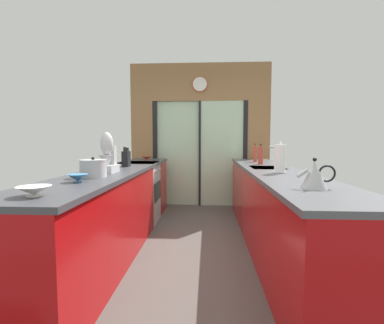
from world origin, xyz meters
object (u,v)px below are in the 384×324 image
object	(u,v)px
mixing_bowl_far	(147,158)
paper_towel_roll	(280,159)
stand_mixer	(108,157)
stock_pot	(93,168)
knife_block	(126,159)
oven_range	(139,192)
soap_bottle_far	(255,154)
mixing_bowl_mid	(78,178)
kettle	(315,175)
mixing_bowl_near	(34,191)
soap_bottle_near	(261,156)

from	to	relation	value
mixing_bowl_far	paper_towel_roll	size ratio (longest dim) A/B	0.59
mixing_bowl_far	stand_mixer	size ratio (longest dim) A/B	0.45
stock_pot	mixing_bowl_far	bearing A→B (deg)	90.00
mixing_bowl_far	knife_block	size ratio (longest dim) A/B	0.75
oven_range	paper_towel_roll	xyz separation A→B (m)	(1.80, -1.30, 0.61)
mixing_bowl_far	soap_bottle_far	xyz separation A→B (m)	(1.78, -0.32, 0.09)
mixing_bowl_far	knife_block	xyz separation A→B (m)	(-0.00, -1.19, 0.07)
mixing_bowl_mid	mixing_bowl_far	xyz separation A→B (m)	(-0.00, 2.52, 0.00)
stock_pot	paper_towel_roll	size ratio (longest dim) A/B	0.75
stand_mixer	paper_towel_roll	world-z (taller)	stand_mixer
stand_mixer	kettle	distance (m)	1.98
mixing_bowl_near	soap_bottle_near	size ratio (longest dim) A/B	0.70
mixing_bowl_far	oven_range	bearing A→B (deg)	-92.11
oven_range	mixing_bowl_mid	distance (m)	2.08
oven_range	soap_bottle_near	distance (m)	1.91
knife_block	stock_pot	bearing A→B (deg)	-90.00
mixing_bowl_near	knife_block	bearing A→B (deg)	90.00
mixing_bowl_mid	soap_bottle_near	xyz separation A→B (m)	(1.78, 1.76, 0.09)
mixing_bowl_far	paper_towel_roll	world-z (taller)	paper_towel_roll
mixing_bowl_near	stock_pot	xyz separation A→B (m)	(0.00, 0.87, 0.05)
stand_mixer	kettle	xyz separation A→B (m)	(1.78, -0.86, -0.07)
mixing_bowl_mid	soap_bottle_far	world-z (taller)	soap_bottle_far
oven_range	mixing_bowl_far	distance (m)	0.71
mixing_bowl_far	stock_pot	distance (m)	2.22
mixing_bowl_far	paper_towel_roll	distance (m)	2.53
soap_bottle_far	mixing_bowl_mid	bearing A→B (deg)	-128.95
soap_bottle_near	stand_mixer	bearing A→B (deg)	-148.45
mixing_bowl_near	mixing_bowl_far	world-z (taller)	mixing_bowl_far
soap_bottle_near	kettle	bearing A→B (deg)	-89.94
knife_block	soap_bottle_far	world-z (taller)	soap_bottle_far
oven_range	mixing_bowl_far	world-z (taller)	mixing_bowl_far
mixing_bowl_far	stand_mixer	world-z (taller)	stand_mixer
knife_block	stock_pot	size ratio (longest dim) A/B	1.05
mixing_bowl_mid	stock_pot	bearing A→B (deg)	90.00
mixing_bowl_near	paper_towel_roll	xyz separation A→B (m)	(1.78, 1.29, 0.11)
knife_block	kettle	world-z (taller)	knife_block
mixing_bowl_mid	stand_mixer	xyz separation A→B (m)	(0.00, 0.67, 0.13)
stand_mixer	stock_pot	bearing A→B (deg)	-90.00
oven_range	stand_mixer	distance (m)	1.49
kettle	stock_pot	bearing A→B (deg)	164.49
mixing_bowl_far	knife_block	bearing A→B (deg)	-90.00
mixing_bowl_mid	soap_bottle_near	size ratio (longest dim) A/B	0.57
oven_range	stand_mixer	size ratio (longest dim) A/B	2.19
mixing_bowl_far	kettle	bearing A→B (deg)	-56.73
kettle	soap_bottle_near	size ratio (longest dim) A/B	0.94
soap_bottle_far	oven_range	bearing A→B (deg)	-174.30
mixing_bowl_near	soap_bottle_near	bearing A→B (deg)	52.61
oven_range	soap_bottle_far	size ratio (longest dim) A/B	3.24
oven_range	stock_pot	bearing A→B (deg)	-89.39
kettle	soap_bottle_far	size ratio (longest dim) A/B	0.94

